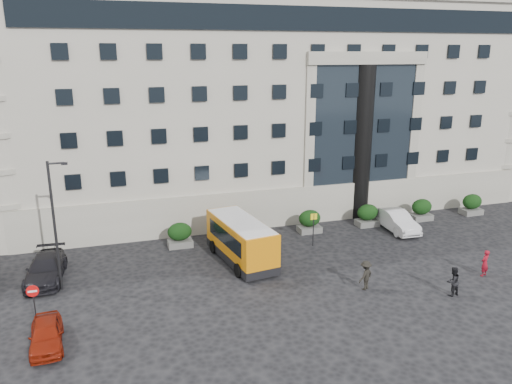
% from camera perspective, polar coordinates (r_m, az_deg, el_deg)
% --- Properties ---
extents(ground, '(120.00, 120.00, 0.00)m').
position_cam_1_polar(ground, '(31.65, 0.87, -10.49)').
color(ground, black).
rests_on(ground, ground).
extents(civic_building, '(44.00, 24.00, 18.00)m').
position_cam_1_polar(civic_building, '(51.41, -0.31, 10.19)').
color(civic_building, '#A4A091').
rests_on(civic_building, ground).
extents(entrance_column, '(1.80, 1.80, 13.00)m').
position_cam_1_polar(entrance_column, '(43.35, 11.91, 5.47)').
color(entrance_column, black).
rests_on(entrance_column, ground).
extents(hedge_a, '(1.80, 1.26, 1.84)m').
position_cam_1_polar(hedge_a, '(37.47, -8.70, -4.84)').
color(hedge_a, '#5D5D5A').
rests_on(hedge_a, ground).
extents(hedge_b, '(1.80, 1.26, 1.84)m').
position_cam_1_polar(hedge_b, '(38.48, -1.01, -4.09)').
color(hedge_b, '#5D5D5A').
rests_on(hedge_b, ground).
extents(hedge_c, '(1.80, 1.26, 1.84)m').
position_cam_1_polar(hedge_c, '(40.15, 6.14, -3.33)').
color(hedge_c, '#5D5D5A').
rests_on(hedge_c, ground).
extents(hedge_d, '(1.80, 1.26, 1.84)m').
position_cam_1_polar(hedge_d, '(42.40, 12.63, -2.59)').
color(hedge_d, '#5D5D5A').
rests_on(hedge_d, ground).
extents(hedge_e, '(1.80, 1.26, 1.84)m').
position_cam_1_polar(hedge_e, '(45.13, 18.39, -1.90)').
color(hedge_e, '#5D5D5A').
rests_on(hedge_e, ground).
extents(hedge_f, '(1.80, 1.26, 1.84)m').
position_cam_1_polar(hedge_f, '(48.27, 23.44, -1.28)').
color(hedge_f, '#5D5D5A').
rests_on(hedge_f, ground).
extents(street_lamp, '(1.16, 0.18, 8.00)m').
position_cam_1_polar(street_lamp, '(31.65, -21.97, -3.15)').
color(street_lamp, '#262628').
rests_on(street_lamp, ground).
extents(bus_stop_sign, '(0.50, 0.08, 2.52)m').
position_cam_1_polar(bus_stop_sign, '(37.13, 6.59, -3.64)').
color(bus_stop_sign, '#262628').
rests_on(bus_stop_sign, ground).
extents(no_entry_sign, '(0.64, 0.16, 2.32)m').
position_cam_1_polar(no_entry_sign, '(29.04, -24.10, -10.89)').
color(no_entry_sign, '#262628').
rests_on(no_entry_sign, ground).
extents(minibus, '(3.47, 7.32, 2.94)m').
position_cam_1_polar(minibus, '(34.32, -1.73, -5.39)').
color(minibus, orange).
rests_on(minibus, ground).
extents(red_truck, '(2.92, 5.58, 2.91)m').
position_cam_1_polar(red_truck, '(42.56, -20.60, -2.37)').
color(red_truck, maroon).
rests_on(red_truck, ground).
extents(parked_car_a, '(1.76, 3.89, 1.30)m').
position_cam_1_polar(parked_car_a, '(27.42, -22.85, -14.75)').
color(parked_car_a, maroon).
rests_on(parked_car_a, ground).
extents(parked_car_c, '(2.49, 5.38, 1.52)m').
position_cam_1_polar(parked_car_c, '(34.59, -22.88, -8.06)').
color(parked_car_c, black).
rests_on(parked_car_c, ground).
extents(parked_car_d, '(2.82, 4.99, 1.32)m').
position_cam_1_polar(parked_car_d, '(42.28, -22.83, -3.91)').
color(parked_car_d, black).
rests_on(parked_car_d, ground).
extents(white_taxi, '(1.88, 5.01, 1.63)m').
position_cam_1_polar(white_taxi, '(41.93, 15.75, -3.18)').
color(white_taxi, silver).
rests_on(white_taxi, ground).
extents(pedestrian_a, '(0.75, 0.62, 1.76)m').
position_cam_1_polar(pedestrian_a, '(35.59, 24.69, -7.39)').
color(pedestrian_a, maroon).
rests_on(pedestrian_a, ground).
extents(pedestrian_b, '(0.97, 0.81, 1.80)m').
position_cam_1_polar(pedestrian_b, '(32.14, 21.57, -9.48)').
color(pedestrian_b, black).
rests_on(pedestrian_b, ground).
extents(pedestrian_c, '(1.38, 1.18, 1.85)m').
position_cam_1_polar(pedestrian_c, '(31.36, 12.41, -9.27)').
color(pedestrian_c, black).
rests_on(pedestrian_c, ground).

